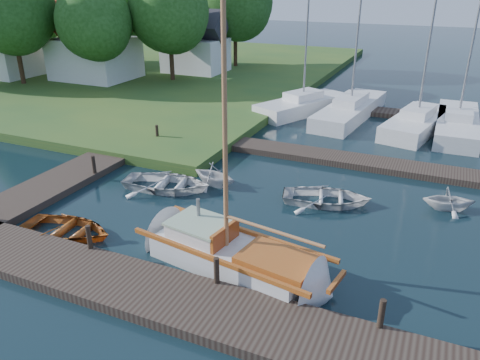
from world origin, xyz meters
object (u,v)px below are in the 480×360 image
at_px(marina_boat_3, 457,122).
at_px(tree_1, 11,8).
at_px(dinghy, 67,226).
at_px(marina_boat_1, 350,109).
at_px(house_c, 196,47).
at_px(tree_2, 94,21).
at_px(tender_d, 450,197).
at_px(tree_7, 235,1).
at_px(mooring_post_1, 89,237).
at_px(mooring_post_3, 382,313).
at_px(tree_3, 169,11).
at_px(tree_5, 35,9).
at_px(mooring_post_4, 94,165).
at_px(marina_boat_0, 303,104).
at_px(tender_c, 327,195).
at_px(mooring_post_2, 217,270).
at_px(tender_b, 214,173).
at_px(sailboat, 236,258).
at_px(tender_a, 167,181).
at_px(house_a, 94,48).
at_px(marina_boat_2, 417,121).
at_px(mooring_post_5, 157,132).
at_px(house_b, 2,48).

height_order(marina_boat_3, tree_1, marina_boat_3).
xyz_separation_m(dinghy, marina_boat_1, (5.87, 18.77, 0.21)).
bearing_deg(house_c, tree_2, -116.70).
height_order(tender_d, tree_7, tree_7).
relative_size(mooring_post_1, mooring_post_3, 1.00).
height_order(tree_3, tree_5, tree_3).
bearing_deg(mooring_post_4, tree_1, 144.67).
xyz_separation_m(tender_d, marina_boat_0, (-9.21, 11.21, 0.08)).
bearing_deg(tree_5, mooring_post_1, -42.86).
distance_m(tender_c, marina_boat_0, 13.49).
bearing_deg(tree_1, mooring_post_2, -33.77).
xyz_separation_m(dinghy, house_c, (-9.35, 26.27, 2.24)).
bearing_deg(tree_1, tender_b, -25.33).
relative_size(dinghy, tree_3, 0.38).
distance_m(tender_b, tender_d, 9.40).
xyz_separation_m(sailboat, tree_2, (-19.51, 17.74, 4.91)).
distance_m(mooring_post_3, tender_a, 10.95).
height_order(mooring_post_1, tender_d, mooring_post_1).
height_order(sailboat, house_a, sailboat).
bearing_deg(house_a, mooring_post_2, -44.33).
relative_size(sailboat, tender_c, 2.86).
height_order(tender_d, marina_boat_2, marina_boat_2).
xyz_separation_m(dinghy, tender_c, (7.59, 6.05, 0.01)).
xyz_separation_m(tender_a, tree_7, (-8.46, 25.68, 5.82)).
height_order(mooring_post_2, tender_d, mooring_post_2).
relative_size(tender_d, marina_boat_1, 0.20).
bearing_deg(tree_1, tree_7, 49.40).
bearing_deg(tender_b, mooring_post_5, 68.23).
bearing_deg(tree_5, tender_b, -33.31).
bearing_deg(tender_a, tender_d, -86.14).
xyz_separation_m(mooring_post_4, tree_2, (-11.00, 14.05, 4.55)).
xyz_separation_m(mooring_post_5, marina_boat_0, (5.13, 9.39, -0.12)).
height_order(sailboat, marina_boat_3, marina_boat_3).
distance_m(mooring_post_1, marina_boat_1, 19.95).
bearing_deg(tree_3, tender_c, -43.83).
bearing_deg(marina_boat_3, tender_d, 179.00).
height_order(marina_boat_0, marina_boat_2, marina_boat_0).
relative_size(mooring_post_5, tree_7, 0.09).
bearing_deg(mooring_post_3, house_a, 141.07).
distance_m(tender_c, marina_boat_2, 11.69).
xyz_separation_m(marina_boat_3, tree_1, (-31.46, -1.89, 5.52)).
distance_m(mooring_post_1, tender_b, 6.69).
distance_m(mooring_post_3, tree_3, 30.94).
distance_m(mooring_post_4, tender_c, 10.11).
distance_m(mooring_post_2, house_b, 35.15).
bearing_deg(mooring_post_2, house_c, 119.86).
bearing_deg(sailboat, mooring_post_3, -6.79).
bearing_deg(tree_7, tender_a, -71.76).
distance_m(mooring_post_2, tree_7, 34.30).
bearing_deg(marina_boat_3, marina_boat_2, 108.18).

